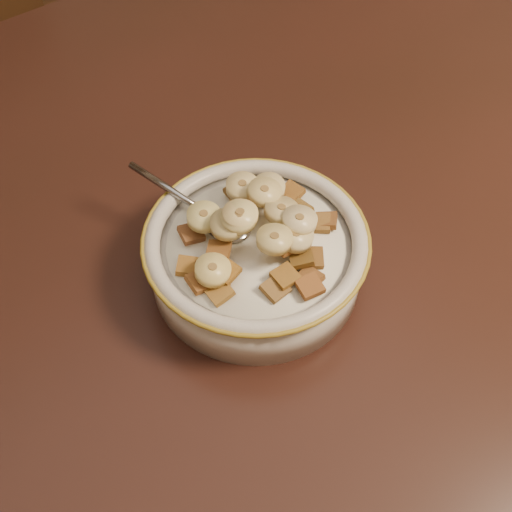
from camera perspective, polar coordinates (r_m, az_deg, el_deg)
floor at (r=1.37m, az=-3.97°, el=-19.39°), size 4.00×4.50×0.10m
table at (r=0.68m, az=-7.52°, el=2.22°), size 1.42×0.94×0.04m
chair at (r=1.15m, az=-21.29°, el=8.34°), size 0.60×0.60×1.03m
cereal_bowl at (r=0.60m, az=0.00°, el=-0.38°), size 0.20×0.20×0.05m
milk at (r=0.58m, az=0.00°, el=1.05°), size 0.16×0.16×0.00m
spoon at (r=0.59m, az=-2.57°, el=2.64°), size 0.05×0.06×0.01m
cereal_square_0 at (r=0.54m, az=4.81°, el=-2.69°), size 0.02×0.02×0.01m
cereal_square_1 at (r=0.60m, az=6.23°, el=3.13°), size 0.03×0.03×0.01m
cereal_square_2 at (r=0.56m, az=4.05°, el=-0.11°), size 0.03×0.03×0.01m
cereal_square_3 at (r=0.58m, az=-1.42°, el=3.75°), size 0.03×0.03×0.01m
cereal_square_4 at (r=0.54m, az=-3.27°, el=-3.20°), size 0.02×0.02×0.01m
cereal_square_5 at (r=0.55m, az=-3.63°, el=-2.12°), size 0.02×0.02×0.01m
cereal_square_6 at (r=0.61m, az=-1.67°, el=5.68°), size 0.02×0.02×0.01m
cereal_square_7 at (r=0.55m, az=-4.01°, el=-0.80°), size 0.02×0.02×0.01m
cereal_square_8 at (r=0.59m, az=5.66°, el=2.94°), size 0.03×0.03×0.01m
cereal_square_9 at (r=0.56m, az=-3.33°, el=0.52°), size 0.03×0.03×0.01m
cereal_square_10 at (r=0.58m, az=-3.02°, el=3.12°), size 0.03×0.03×0.01m
cereal_square_11 at (r=0.54m, az=1.73°, el=-2.93°), size 0.02×0.02×0.01m
cereal_square_12 at (r=0.56m, az=4.98°, el=-0.14°), size 0.03×0.03×0.01m
cereal_square_13 at (r=0.55m, az=-4.98°, el=-2.29°), size 0.02×0.02×0.01m
cereal_square_14 at (r=0.56m, az=-6.04°, el=-0.93°), size 0.03×0.03×0.01m
cereal_square_15 at (r=0.55m, az=4.73°, el=-2.00°), size 0.02×0.02×0.01m
cereal_square_16 at (r=0.58m, az=-5.77°, el=2.01°), size 0.02×0.02×0.01m
cereal_square_17 at (r=0.55m, az=2.62°, el=-1.81°), size 0.02×0.02×0.01m
cereal_square_18 at (r=0.56m, az=2.60°, el=0.97°), size 0.02×0.02×0.01m
cereal_square_19 at (r=0.55m, az=-2.69°, el=-1.36°), size 0.02×0.02×0.01m
cereal_square_20 at (r=0.58m, az=-2.68°, el=2.91°), size 0.02×0.03×0.01m
cereal_square_21 at (r=0.61m, az=-0.13°, el=5.50°), size 0.02×0.02×0.01m
cereal_square_22 at (r=0.62m, az=0.40°, el=6.28°), size 0.02×0.02×0.01m
cereal_square_23 at (r=0.60m, az=3.86°, el=4.03°), size 0.02×0.02×0.01m
cereal_square_24 at (r=0.61m, az=3.14°, el=5.65°), size 0.02×0.02×0.01m
banana_slice_0 at (r=0.57m, az=2.27°, el=4.06°), size 0.04×0.04×0.02m
banana_slice_1 at (r=0.54m, az=1.65°, el=1.49°), size 0.04×0.04×0.01m
banana_slice_2 at (r=0.56m, az=3.88°, el=3.16°), size 0.04×0.04×0.01m
banana_slice_3 at (r=0.56m, az=3.55°, el=1.74°), size 0.04×0.04×0.01m
banana_slice_4 at (r=0.57m, az=-4.65°, el=3.49°), size 0.04×0.04×0.01m
banana_slice_5 at (r=0.58m, az=0.77°, el=5.69°), size 0.04×0.04×0.01m
banana_slice_6 at (r=0.60m, az=1.14°, el=6.06°), size 0.03×0.03×0.02m
banana_slice_7 at (r=0.60m, az=-1.21°, el=6.18°), size 0.03×0.03×0.01m
banana_slice_8 at (r=0.55m, az=-1.54°, el=3.43°), size 0.04×0.04×0.02m
banana_slice_9 at (r=0.54m, az=-3.86°, el=-1.26°), size 0.04×0.04×0.01m
banana_slice_10 at (r=0.56m, az=-2.53°, el=2.85°), size 0.04×0.04×0.01m
banana_slice_11 at (r=0.55m, az=-1.41°, el=3.64°), size 0.04×0.04×0.01m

